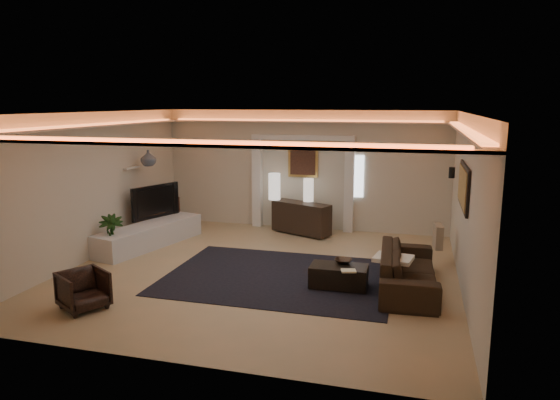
% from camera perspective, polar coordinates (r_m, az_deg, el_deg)
% --- Properties ---
extents(floor, '(7.00, 7.00, 0.00)m').
position_cam_1_polar(floor, '(9.58, -2.12, -7.96)').
color(floor, '#9C8D67').
rests_on(floor, ground).
extents(ceiling, '(7.00, 7.00, 0.00)m').
position_cam_1_polar(ceiling, '(9.07, -2.25, 9.66)').
color(ceiling, white).
rests_on(ceiling, ground).
extents(wall_back, '(7.00, 0.00, 7.00)m').
position_cam_1_polar(wall_back, '(12.56, 2.60, 3.35)').
color(wall_back, beige).
rests_on(wall_back, ground).
extents(wall_front, '(7.00, 0.00, 7.00)m').
position_cam_1_polar(wall_front, '(6.05, -12.16, -5.12)').
color(wall_front, beige).
rests_on(wall_front, ground).
extents(wall_left, '(0.00, 7.00, 7.00)m').
position_cam_1_polar(wall_left, '(10.78, -20.25, 1.44)').
color(wall_left, beige).
rests_on(wall_left, ground).
extents(wall_right, '(0.00, 7.00, 7.00)m').
position_cam_1_polar(wall_right, '(8.84, 20.03, -0.49)').
color(wall_right, beige).
rests_on(wall_right, ground).
extents(cove_soffit, '(7.00, 7.00, 0.04)m').
position_cam_1_polar(cove_soffit, '(9.08, -2.23, 7.89)').
color(cove_soffit, silver).
rests_on(cove_soffit, ceiling).
extents(daylight_slit, '(0.25, 0.03, 1.00)m').
position_cam_1_polar(daylight_slit, '(12.33, 8.71, 2.63)').
color(daylight_slit, white).
rests_on(daylight_slit, wall_back).
extents(area_rug, '(4.00, 3.00, 0.01)m').
position_cam_1_polar(area_rug, '(9.29, -0.11, -8.53)').
color(area_rug, black).
rests_on(area_rug, ground).
extents(pilaster_left, '(0.22, 0.20, 2.20)m').
position_cam_1_polar(pilaster_left, '(12.81, -2.54, 1.92)').
color(pilaster_left, silver).
rests_on(pilaster_left, ground).
extents(pilaster_right, '(0.22, 0.20, 2.20)m').
position_cam_1_polar(pilaster_right, '(12.31, 7.71, 1.47)').
color(pilaster_right, silver).
rests_on(pilaster_right, ground).
extents(alcove_header, '(2.52, 0.20, 0.12)m').
position_cam_1_polar(alcove_header, '(12.38, 2.53, 6.97)').
color(alcove_header, silver).
rests_on(alcove_header, wall_back).
extents(painting_frame, '(0.74, 0.04, 0.74)m').
position_cam_1_polar(painting_frame, '(12.50, 2.57, 4.24)').
color(painting_frame, tan).
rests_on(painting_frame, wall_back).
extents(painting_canvas, '(0.62, 0.02, 0.62)m').
position_cam_1_polar(painting_canvas, '(12.48, 2.55, 4.23)').
color(painting_canvas, '#4C2D1E').
rests_on(painting_canvas, wall_back).
extents(art_panel_frame, '(0.04, 1.64, 0.74)m').
position_cam_1_polar(art_panel_frame, '(9.09, 19.80, 1.42)').
color(art_panel_frame, black).
rests_on(art_panel_frame, wall_right).
extents(art_panel_gold, '(0.02, 1.50, 0.62)m').
position_cam_1_polar(art_panel_gold, '(9.09, 19.64, 1.43)').
color(art_panel_gold, tan).
rests_on(art_panel_gold, wall_right).
extents(wall_sconce, '(0.12, 0.12, 0.22)m').
position_cam_1_polar(wall_sconce, '(10.96, 18.58, 2.91)').
color(wall_sconce, black).
rests_on(wall_sconce, wall_right).
extents(wall_niche, '(0.10, 0.55, 0.04)m').
position_cam_1_polar(wall_niche, '(11.87, -16.18, 3.47)').
color(wall_niche, silver).
rests_on(wall_niche, wall_left).
extents(console, '(1.50, 0.98, 0.72)m').
position_cam_1_polar(console, '(12.11, 2.38, -1.98)').
color(console, black).
rests_on(console, ground).
extents(lamp_left, '(0.37, 0.37, 0.64)m').
position_cam_1_polar(lamp_left, '(12.37, -0.63, 1.56)').
color(lamp_left, silver).
rests_on(lamp_left, console).
extents(lamp_right, '(0.29, 0.29, 0.54)m').
position_cam_1_polar(lamp_right, '(12.17, 3.19, 1.39)').
color(lamp_right, beige).
rests_on(lamp_right, console).
extents(media_ledge, '(1.33, 2.82, 0.51)m').
position_cam_1_polar(media_ledge, '(11.51, -14.32, -3.89)').
color(media_ledge, silver).
rests_on(media_ledge, ground).
extents(tv, '(1.28, 0.64, 0.76)m').
position_cam_1_polar(tv, '(12.11, -14.07, -0.23)').
color(tv, black).
rests_on(tv, media_ledge).
extents(figurine, '(0.14, 0.14, 0.35)m').
position_cam_1_polar(figurine, '(12.60, -11.38, -0.56)').
color(figurine, '#402016').
rests_on(figurine, media_ledge).
extents(ginger_jar, '(0.42, 0.42, 0.36)m').
position_cam_1_polar(ginger_jar, '(11.90, -14.45, 4.54)').
color(ginger_jar, slate).
rests_on(ginger_jar, wall_niche).
extents(plant, '(0.69, 0.69, 0.87)m').
position_cam_1_polar(plant, '(10.81, -18.27, -3.90)').
color(plant, black).
rests_on(plant, ground).
extents(sofa, '(2.35, 1.01, 0.67)m').
position_cam_1_polar(sofa, '(8.90, 14.08, -7.49)').
color(sofa, '#422712').
rests_on(sofa, ground).
extents(throw_blanket, '(0.68, 0.59, 0.07)m').
position_cam_1_polar(throw_blanket, '(8.71, 12.50, -6.36)').
color(throw_blanket, beige).
rests_on(throw_blanket, sofa).
extents(throw_pillow, '(0.19, 0.47, 0.46)m').
position_cam_1_polar(throw_pillow, '(10.32, 17.18, -3.87)').
color(throw_pillow, gray).
rests_on(throw_pillow, sofa).
extents(coffee_table, '(0.97, 0.54, 0.36)m').
position_cam_1_polar(coffee_table, '(8.78, 6.56, -8.39)').
color(coffee_table, black).
rests_on(coffee_table, ground).
extents(bowl, '(0.31, 0.31, 0.07)m').
position_cam_1_polar(bowl, '(8.86, 7.06, -6.58)').
color(bowl, '#2E2016').
rests_on(bowl, coffee_table).
extents(magazine, '(0.27, 0.23, 0.03)m').
position_cam_1_polar(magazine, '(8.44, 7.64, -7.64)').
color(magazine, beige).
rests_on(magazine, coffee_table).
extents(armchair, '(0.88, 0.88, 0.59)m').
position_cam_1_polar(armchair, '(8.39, -21.04, -9.35)').
color(armchair, '#2C2217').
rests_on(armchair, ground).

